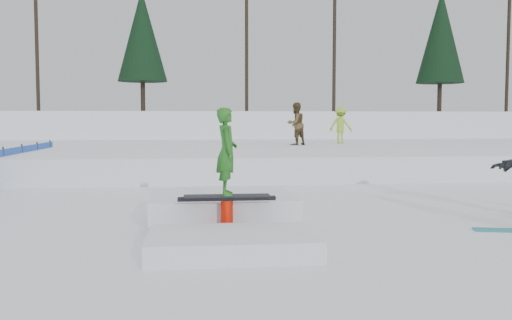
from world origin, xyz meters
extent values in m
plane|color=white|center=(0.00, 0.00, 0.00)|extent=(120.00, 120.00, 0.00)
cube|color=white|center=(0.00, 30.00, 1.20)|extent=(60.00, 14.00, 2.40)
cube|color=white|center=(0.00, 16.00, 0.40)|extent=(50.00, 18.00, 0.80)
cylinder|color=black|center=(-6.50, 8.50, 0.55)|extent=(0.05, 0.05, 1.10)
cylinder|color=black|center=(-6.50, 10.40, 0.55)|extent=(0.05, 0.05, 1.10)
cylinder|color=black|center=(-6.50, 12.30, 0.55)|extent=(0.05, 0.05, 1.10)
cylinder|color=black|center=(-6.50, 14.20, 0.55)|extent=(0.05, 0.05, 1.10)
cylinder|color=black|center=(-11.00, 30.00, 7.40)|extent=(0.24, 0.24, 10.00)
cylinder|color=black|center=(-4.00, 28.50, 3.40)|extent=(0.30, 0.30, 2.00)
cone|color=black|center=(-4.00, 28.50, 7.38)|extent=(3.20, 3.20, 5.95)
cylinder|color=black|center=(3.00, 30.50, 7.15)|extent=(0.24, 0.24, 9.50)
cylinder|color=black|center=(9.00, 29.50, 6.40)|extent=(0.24, 0.24, 8.00)
cylinder|color=black|center=(16.00, 28.00, 3.40)|extent=(0.30, 0.30, 2.00)
cone|color=black|center=(16.00, 28.00, 7.55)|extent=(3.20, 3.20, 6.30)
cylinder|color=black|center=(22.00, 30.00, 7.65)|extent=(0.24, 0.24, 10.50)
imported|color=#4F3D21|center=(3.72, 15.18, 1.73)|extent=(1.15, 1.09, 1.87)
imported|color=#9ACB31|center=(6.14, 16.75, 1.65)|extent=(1.26, 1.10, 1.69)
cube|color=white|center=(-0.23, 1.07, 0.27)|extent=(2.60, 2.20, 0.54)
cube|color=white|center=(-0.23, -1.43, 0.15)|extent=(2.40, 1.60, 0.30)
cylinder|color=red|center=(-0.23, -0.23, 0.03)|extent=(0.44, 0.44, 0.06)
cylinder|color=red|center=(-0.23, -0.23, 0.30)|extent=(0.20, 0.20, 0.60)
cube|color=black|center=(-0.23, -0.23, 0.63)|extent=(1.60, 0.16, 0.06)
cube|color=black|center=(-0.23, -0.23, 0.68)|extent=(1.40, 0.28, 0.03)
imported|color=#226D1C|center=(-0.23, -0.23, 1.40)|extent=(0.34, 0.52, 1.42)
camera|label=1|loc=(-0.77, -9.48, 1.92)|focal=40.00mm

